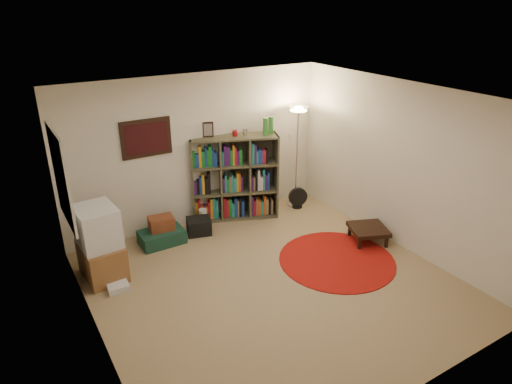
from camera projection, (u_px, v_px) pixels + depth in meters
room at (268, 198)px, 5.68m from camera, size 4.54×4.54×2.54m
bookshelf at (233, 179)px, 7.77m from camera, size 1.51×0.92×1.75m
floor_lamp at (298, 125)px, 7.87m from camera, size 0.36×0.36×1.84m
floor_fan at (298, 198)px, 8.28m from camera, size 0.35×0.23×0.39m
tv_stand at (100, 244)px, 6.14m from camera, size 0.55×0.75×1.04m
dvd_box at (118, 287)px, 6.01m from camera, size 0.28×0.24×0.09m
suitcase at (162, 237)px, 7.12m from camera, size 0.68×0.44×0.22m
wicker_basket at (161, 223)px, 7.08m from camera, size 0.40×0.31×0.21m
duffel_bag at (199, 226)px, 7.41m from camera, size 0.45×0.41×0.26m
paper_towel at (203, 217)px, 7.71m from camera, size 0.17×0.17×0.28m
red_rug at (337, 260)px, 6.69m from camera, size 1.70×1.70×0.02m
side_table at (368, 230)px, 7.13m from camera, size 0.71×0.71×0.25m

